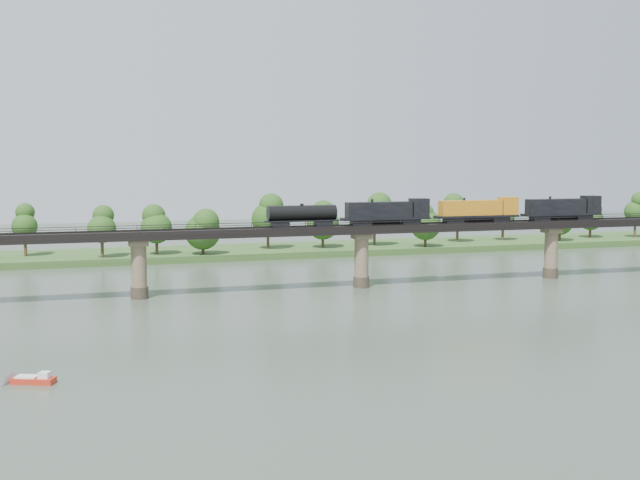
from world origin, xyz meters
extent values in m
plane|color=#344234|center=(0.00, 0.00, 0.00)|extent=(400.00, 400.00, 0.00)
cube|color=#2C4E1F|center=(0.00, 85.00, 0.80)|extent=(300.00, 24.00, 1.60)
cylinder|color=#473A2D|center=(-40.00, 30.00, 1.00)|extent=(3.00, 3.00, 2.00)
cylinder|color=#836F55|center=(-40.00, 30.00, 5.50)|extent=(2.60, 2.60, 9.00)
cube|color=#836F55|center=(-40.00, 30.00, 9.50)|extent=(3.20, 3.20, 1.00)
cylinder|color=#473A2D|center=(0.00, 30.00, 1.00)|extent=(3.00, 3.00, 2.00)
cylinder|color=#836F55|center=(0.00, 30.00, 5.50)|extent=(2.60, 2.60, 9.00)
cube|color=#836F55|center=(0.00, 30.00, 9.50)|extent=(3.20, 3.20, 1.00)
cylinder|color=#473A2D|center=(40.00, 30.00, 1.00)|extent=(3.00, 3.00, 2.00)
cylinder|color=#836F55|center=(40.00, 30.00, 5.50)|extent=(2.60, 2.60, 9.00)
cube|color=#836F55|center=(40.00, 30.00, 9.50)|extent=(3.20, 3.20, 1.00)
cube|color=black|center=(0.00, 30.00, 10.75)|extent=(220.00, 5.00, 1.50)
cube|color=black|center=(0.00, 29.25, 11.58)|extent=(220.00, 0.12, 0.16)
cube|color=black|center=(0.00, 30.75, 11.58)|extent=(220.00, 0.12, 0.16)
cube|color=black|center=(0.00, 27.60, 12.20)|extent=(220.00, 0.10, 0.10)
cube|color=black|center=(0.00, 32.40, 12.20)|extent=(220.00, 0.10, 0.10)
cube|color=black|center=(0.00, 27.60, 11.85)|extent=(0.08, 0.08, 0.70)
cube|color=black|center=(0.00, 32.40, 11.85)|extent=(0.08, 0.08, 0.70)
cylinder|color=#382619|center=(-60.94, 84.18, 3.46)|extent=(0.70, 0.70, 3.71)
sphere|color=#1C4112|center=(-60.94, 84.18, 8.41)|extent=(5.67, 5.67, 5.67)
sphere|color=#1C4112|center=(-60.94, 84.18, 11.50)|extent=(4.25, 4.25, 4.25)
cylinder|color=#382619|center=(-44.43, 76.31, 3.35)|extent=(0.70, 0.70, 3.51)
sphere|color=#1C4112|center=(-44.43, 76.31, 8.03)|extent=(6.31, 6.31, 6.31)
sphere|color=#1C4112|center=(-44.43, 76.31, 10.96)|extent=(4.73, 4.73, 4.73)
cylinder|color=#382619|center=(-32.24, 78.84, 3.27)|extent=(0.70, 0.70, 3.34)
sphere|color=#1C4112|center=(-32.24, 78.84, 7.73)|extent=(7.18, 7.18, 7.18)
sphere|color=#1C4112|center=(-32.24, 78.84, 10.52)|extent=(5.39, 5.39, 5.39)
cylinder|color=#382619|center=(-22.01, 76.15, 3.01)|extent=(0.70, 0.70, 2.83)
sphere|color=#1C4112|center=(-22.01, 76.15, 6.78)|extent=(8.26, 8.26, 8.26)
sphere|color=#1C4112|center=(-22.01, 76.15, 9.14)|extent=(6.19, 6.19, 6.19)
cylinder|color=#382619|center=(-5.04, 82.68, 3.58)|extent=(0.70, 0.70, 3.96)
sphere|color=#1C4112|center=(-5.04, 82.68, 8.87)|extent=(8.07, 8.07, 8.07)
sphere|color=#1C4112|center=(-5.04, 82.68, 12.17)|extent=(6.05, 6.05, 6.05)
cylinder|color=#382619|center=(8.52, 81.14, 3.23)|extent=(0.70, 0.70, 3.27)
sphere|color=#1C4112|center=(8.52, 81.14, 7.59)|extent=(8.03, 8.03, 8.03)
sphere|color=#1C4112|center=(8.52, 81.14, 10.31)|extent=(6.02, 6.02, 6.02)
cylinder|color=#382619|center=(22.65, 82.31, 3.56)|extent=(0.70, 0.70, 3.92)
sphere|color=#1C4112|center=(22.65, 82.31, 8.79)|extent=(8.29, 8.29, 8.29)
sphere|color=#1C4112|center=(22.65, 82.31, 12.05)|extent=(6.21, 6.21, 6.21)
cylinder|color=#382619|center=(33.59, 75.35, 3.11)|extent=(0.70, 0.70, 3.02)
sphere|color=#1C4112|center=(33.59, 75.35, 7.15)|extent=(7.74, 7.74, 7.74)
sphere|color=#1C4112|center=(33.59, 75.35, 9.67)|extent=(5.80, 5.80, 5.80)
cylinder|color=#382619|center=(46.81, 84.03, 3.50)|extent=(0.70, 0.70, 3.80)
sphere|color=#1C4112|center=(46.81, 84.03, 8.56)|extent=(7.47, 7.47, 7.47)
sphere|color=#1C4112|center=(46.81, 84.03, 11.73)|extent=(5.60, 5.60, 5.60)
cylinder|color=#382619|center=(60.48, 84.26, 3.29)|extent=(0.70, 0.70, 3.38)
sphere|color=#1C4112|center=(60.48, 84.26, 7.80)|extent=(6.23, 6.23, 6.23)
sphere|color=#1C4112|center=(60.48, 84.26, 10.62)|extent=(4.67, 4.67, 4.67)
cylinder|color=#382619|center=(74.35, 78.39, 2.99)|extent=(0.70, 0.70, 2.77)
sphere|color=#1C4112|center=(74.35, 78.39, 6.68)|extent=(7.04, 7.04, 7.04)
sphere|color=#1C4112|center=(74.35, 78.39, 8.99)|extent=(5.28, 5.28, 5.28)
cylinder|color=#382619|center=(87.62, 83.57, 3.07)|extent=(0.70, 0.70, 2.94)
sphere|color=#1C4112|center=(87.62, 83.57, 7.00)|extent=(6.73, 6.73, 6.73)
sphere|color=#1C4112|center=(87.62, 83.57, 9.45)|extent=(5.05, 5.05, 5.05)
cylinder|color=#382619|center=(99.73, 80.10, 3.57)|extent=(0.70, 0.70, 3.94)
sphere|color=#1C4112|center=(99.73, 80.10, 8.83)|extent=(6.17, 6.17, 6.17)
sphere|color=#1C4112|center=(99.73, 80.10, 12.11)|extent=(4.62, 4.62, 4.62)
cube|color=black|center=(47.00, 30.00, 11.99)|extent=(3.56, 2.14, 0.98)
cube|color=black|center=(37.20, 30.00, 11.99)|extent=(3.56, 2.14, 0.98)
cube|color=black|center=(42.10, 30.00, 12.61)|extent=(16.93, 2.67, 0.45)
cube|color=black|center=(40.77, 30.00, 14.26)|extent=(12.47, 2.41, 2.85)
cube|color=black|center=(48.78, 30.00, 14.53)|extent=(3.21, 2.67, 3.39)
cylinder|color=black|center=(42.10, 30.00, 12.12)|extent=(5.34, 1.25, 1.25)
cube|color=black|center=(28.30, 30.00, 11.99)|extent=(3.56, 2.14, 0.98)
cube|color=black|center=(18.50, 30.00, 11.99)|extent=(3.56, 2.14, 0.98)
cube|color=black|center=(23.40, 30.00, 12.61)|extent=(16.93, 2.67, 0.45)
cube|color=#C57E18|center=(22.06, 30.00, 14.26)|extent=(12.47, 2.41, 2.85)
cube|color=#C57E18|center=(30.08, 30.00, 14.53)|extent=(3.21, 2.67, 3.39)
cylinder|color=black|center=(23.40, 30.00, 12.12)|extent=(5.34, 1.25, 1.25)
cube|color=black|center=(9.59, 30.00, 11.99)|extent=(3.56, 2.14, 0.98)
cube|color=black|center=(-0.21, 30.00, 11.99)|extent=(3.56, 2.14, 0.98)
cube|color=black|center=(4.69, 30.00, 12.61)|extent=(16.93, 2.67, 0.45)
cube|color=black|center=(3.35, 30.00, 14.26)|extent=(12.47, 2.41, 2.85)
cube|color=black|center=(11.37, 30.00, 14.53)|extent=(3.21, 2.67, 3.39)
cylinder|color=black|center=(4.69, 30.00, 12.12)|extent=(5.34, 1.25, 1.25)
cube|color=black|center=(-7.34, 30.00, 11.99)|extent=(3.12, 1.96, 0.98)
cube|color=black|center=(-15.35, 30.00, 11.99)|extent=(3.12, 1.96, 0.98)
cube|color=black|center=(-11.35, 30.00, 12.57)|extent=(13.36, 2.14, 0.27)
cylinder|color=black|center=(-11.35, 30.00, 13.99)|extent=(12.47, 2.67, 2.67)
cylinder|color=black|center=(-11.35, 30.00, 15.42)|extent=(0.62, 0.62, 0.45)
cube|color=red|center=(-54.86, -19.27, 0.32)|extent=(4.78, 3.26, 0.63)
cube|color=white|center=(-55.52, -18.99, 0.68)|extent=(2.52, 2.09, 0.23)
cube|color=white|center=(-53.70, -19.77, 0.95)|extent=(1.42, 1.42, 0.63)
camera|label=1|loc=(-50.25, -107.16, 23.68)|focal=45.00mm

